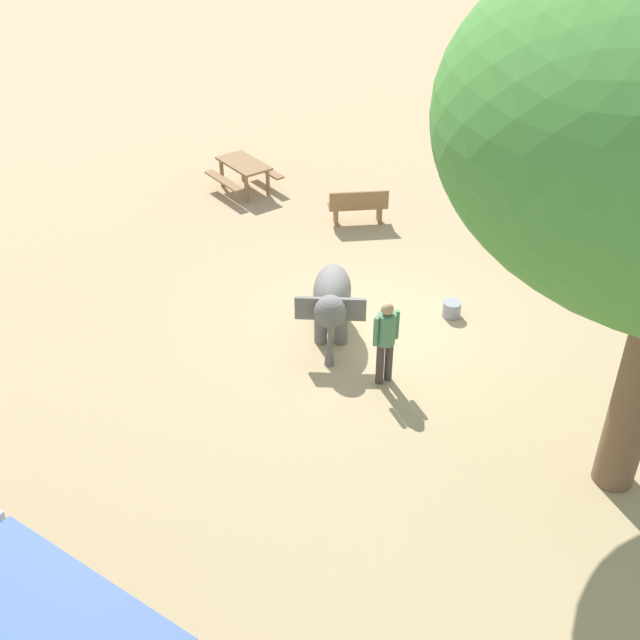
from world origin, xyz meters
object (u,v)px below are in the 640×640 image
(elephant, at_px, (332,299))
(picnic_table_near, at_px, (559,231))
(picnic_table_far, at_px, (244,169))
(wooden_bench, at_px, (358,206))
(feed_bucket, at_px, (452,309))
(person_handler, at_px, (386,337))

(elephant, relative_size, picnic_table_near, 0.87)
(picnic_table_near, bearing_deg, picnic_table_far, 148.96)
(elephant, bearing_deg, wooden_bench, 174.86)
(picnic_table_far, bearing_deg, picnic_table_near, -151.74)
(picnic_table_far, bearing_deg, feed_bucket, -179.10)
(wooden_bench, bearing_deg, feed_bucket, -73.36)
(person_handler, distance_m, picnic_table_far, 8.51)
(wooden_bench, height_order, picnic_table_near, wooden_bench)
(picnic_table_near, xyz_separation_m, picnic_table_far, (7.87, 1.21, 0.00))
(person_handler, height_order, picnic_table_near, person_handler)
(person_handler, bearing_deg, wooden_bench, -27.65)
(person_handler, relative_size, wooden_bench, 1.22)
(picnic_table_near, relative_size, picnic_table_far, 1.10)
(person_handler, bearing_deg, feed_bucket, -65.36)
(elephant, bearing_deg, person_handler, 36.59)
(person_handler, relative_size, picnic_table_far, 0.85)
(wooden_bench, relative_size, picnic_table_near, 0.63)
(elephant, bearing_deg, picnic_table_near, 125.57)
(picnic_table_far, bearing_deg, elephant, 161.47)
(elephant, xyz_separation_m, person_handler, (-1.50, 0.63, 0.11))
(elephant, distance_m, picnic_table_far, 6.92)
(elephant, xyz_separation_m, picnic_table_near, (-2.42, -5.47, -0.25))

